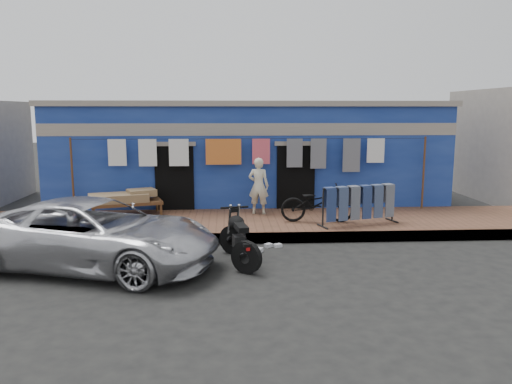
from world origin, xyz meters
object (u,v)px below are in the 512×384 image
seated_person (259,186)px  jeans_rack (359,204)px  car (94,233)px  bicycle (317,199)px  charpoy (127,203)px  motorcycle (239,237)px

seated_person → jeans_rack: 2.84m
car → bicycle: (4.91, 2.76, 0.14)m
bicycle → charpoy: bearing=83.3°
seated_person → bicycle: size_ratio=0.85×
seated_person → motorcycle: bearing=95.8°
car → jeans_rack: (5.90, 2.42, 0.05)m
car → seated_person: seated_person is taller
bicycle → charpoy: bicycle is taller
car → bicycle: bicycle is taller
car → jeans_rack: car is taller
car → charpoy: size_ratio=2.33×
car → motorcycle: bearing=-69.8°
motorcycle → seated_person: bearing=70.1°
jeans_rack → car: bearing=-157.7°
seated_person → bicycle: bearing=157.6°
car → jeans_rack: size_ratio=2.33×
seated_person → car: bearing=63.5°
charpoy → car: bearing=-88.0°
bicycle → motorcycle: 3.34m
motorcycle → jeans_rack: jeans_rack is taller
seated_person → charpoy: size_ratio=0.73×
bicycle → seated_person: bearing=57.6°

